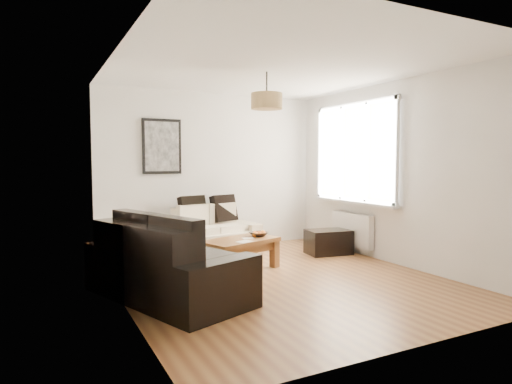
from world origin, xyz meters
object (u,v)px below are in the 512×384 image
coffee_table (240,254)px  ottoman (328,242)px  loveseat_cream (211,231)px  sofa_leather (168,260)px

coffee_table → ottoman: (1.68, 0.30, -0.02)m
coffee_table → ottoman: size_ratio=1.53×
loveseat_cream → ottoman: (1.64, -0.86, -0.17)m
sofa_leather → loveseat_cream: bearing=-53.0°
sofa_leather → ottoman: bearing=-90.1°
loveseat_cream → coffee_table: bearing=-99.7°
coffee_table → ottoman: coffee_table is taller
loveseat_cream → sofa_leather: bearing=-131.0°
loveseat_cream → ottoman: loveseat_cream is taller
loveseat_cream → sofa_leather: 2.27m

